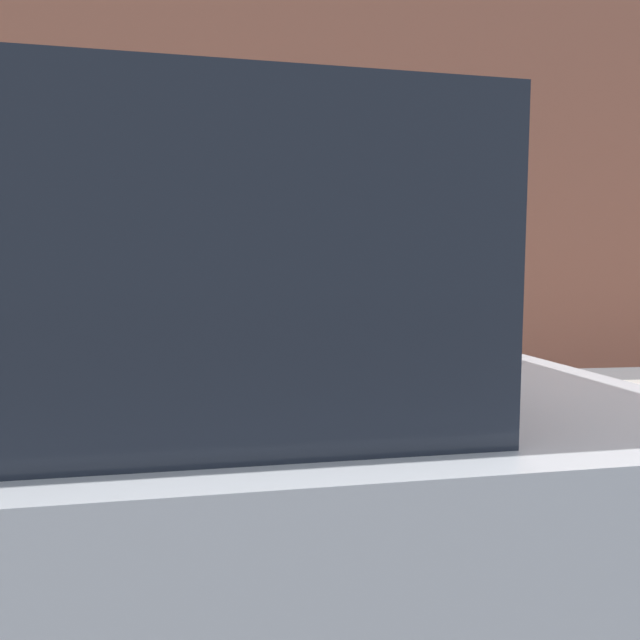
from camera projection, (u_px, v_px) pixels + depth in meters
name	position (u px, v px, depth m)	size (l,w,h in m)	color
ground_plane	(298.00, 590.00, 2.25)	(60.00, 60.00, 0.00)	slate
sidewalk	(280.00, 430.00, 4.43)	(24.00, 2.80, 0.13)	#BCB7AD
building_facade	(271.00, 137.00, 7.20)	(24.00, 0.30, 6.90)	#935642
parking_meter	(320.00, 325.00, 3.40)	(0.17, 0.15, 1.42)	#2D2D30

